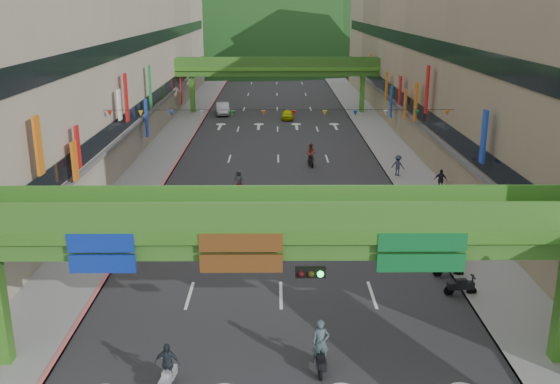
{
  "coord_description": "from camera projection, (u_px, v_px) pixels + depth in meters",
  "views": [
    {
      "loc": [
        -0.25,
        -15.84,
        13.81
      ],
      "look_at": [
        0.0,
        18.0,
        3.5
      ],
      "focal_mm": 40.0,
      "sensor_mm": 36.0,
      "label": 1
    }
  ],
  "objects": [
    {
      "name": "pedestrian_dark",
      "position": [
        440.0,
        182.0,
        47.01
      ],
      "size": [
        1.06,
        0.75,
        1.67
      ],
      "primitive_type": "imported",
      "rotation": [
        0.0,
        0.0,
        -0.39
      ],
      "color": "#22232B",
      "rests_on": "ground"
    },
    {
      "name": "scooter_rider_mid",
      "position": [
        311.0,
        155.0,
        54.44
      ],
      "size": [
        0.94,
        1.59,
        2.08
      ],
      "color": "black",
      "rests_on": "ground"
    },
    {
      "name": "scooter_rider_far",
      "position": [
        239.0,
        182.0,
        46.5
      ],
      "size": [
        0.83,
        1.59,
        1.88
      ],
      "color": "maroon",
      "rests_on": "ground"
    },
    {
      "name": "overpass_far",
      "position": [
        277.0,
        71.0,
        79.78
      ],
      "size": [
        28.0,
        2.2,
        7.1
      ],
      "color": "#4C9E2D",
      "rests_on": "ground"
    },
    {
      "name": "curb_left",
      "position": [
        193.0,
        136.0,
        66.91
      ],
      "size": [
        0.2,
        140.0,
        0.18
      ],
      "primitive_type": "cube",
      "color": "#CC5959",
      "rests_on": "ground"
    },
    {
      "name": "car_silver",
      "position": [
        223.0,
        109.0,
        79.88
      ],
      "size": [
        2.11,
        4.83,
        1.54
      ],
      "primitive_type": "imported",
      "rotation": [
        0.0,
        0.0,
        0.1
      ],
      "color": "#9D9FA4",
      "rests_on": "ground"
    },
    {
      "name": "car_yellow",
      "position": [
        287.0,
        114.0,
        76.63
      ],
      "size": [
        1.46,
        3.59,
        1.22
      ],
      "primitive_type": "imported",
      "rotation": [
        0.0,
        0.0,
        -0.01
      ],
      "color": "#BBC204",
      "rests_on": "ground"
    },
    {
      "name": "scooter_rider_near",
      "position": [
        320.0,
        348.0,
        24.04
      ],
      "size": [
        0.7,
        1.6,
        2.2
      ],
      "color": "black",
      "rests_on": "ground"
    },
    {
      "name": "parked_scooter_row",
      "position": [
        443.0,
        259.0,
        33.63
      ],
      "size": [
        1.6,
        7.15,
        1.08
      ],
      "color": "black",
      "rests_on": "ground"
    },
    {
      "name": "overpass_near",
      "position": [
        308.0,
        248.0,
        22.82
      ],
      "size": [
        28.0,
        12.27,
        7.1
      ],
      "color": "#4C9E2D",
      "rests_on": "ground"
    },
    {
      "name": "bunting_string",
      "position": [
        279.0,
        113.0,
        46.14
      ],
      "size": [
        26.0,
        0.36,
        0.47
      ],
      "color": "black",
      "rests_on": "ground"
    },
    {
      "name": "sidewalk_right",
      "position": [
        380.0,
        136.0,
        67.06
      ],
      "size": [
        4.0,
        140.0,
        0.15
      ],
      "primitive_type": "cube",
      "color": "gray",
      "rests_on": "ground"
    },
    {
      "name": "curb_right",
      "position": [
        362.0,
        136.0,
        67.04
      ],
      "size": [
        0.2,
        140.0,
        0.18
      ],
      "primitive_type": "cube",
      "color": "gray",
      "rests_on": "ground"
    },
    {
      "name": "scooter_rider_left",
      "position": [
        167.0,
        367.0,
        22.87
      ],
      "size": [
        0.99,
        1.6,
        1.97
      ],
      "color": "#97979F",
      "rests_on": "ground"
    },
    {
      "name": "pedestrian_red",
      "position": [
        461.0,
        254.0,
        33.69
      ],
      "size": [
        0.89,
        0.76,
        1.6
      ],
      "primitive_type": "imported",
      "rotation": [
        0.0,
        0.0,
        -0.21
      ],
      "color": "#9D2A37",
      "rests_on": "ground"
    },
    {
      "name": "building_row_right",
      "position": [
        461.0,
        46.0,
        64.38
      ],
      "size": [
        12.8,
        95.0,
        19.0
      ],
      "color": "gray",
      "rests_on": "ground"
    },
    {
      "name": "sidewalk_left",
      "position": [
        175.0,
        136.0,
        66.91
      ],
      "size": [
        4.0,
        140.0,
        0.15
      ],
      "primitive_type": "cube",
      "color": "gray",
      "rests_on": "ground"
    },
    {
      "name": "pedestrian_blue",
      "position": [
        398.0,
        167.0,
        51.13
      ],
      "size": [
        0.96,
        0.86,
        1.73
      ],
      "primitive_type": "imported",
      "rotation": [
        0.0,
        0.0,
        2.6
      ],
      "color": "#30364C",
      "rests_on": "ground"
    },
    {
      "name": "hill_left",
      "position": [
        222.0,
        55.0,
        172.12
      ],
      "size": [
        168.0,
        140.0,
        112.0
      ],
      "primitive_type": "ellipsoid",
      "color": "#1C4419",
      "rests_on": "ground"
    },
    {
      "name": "hill_right",
      "position": [
        357.0,
        49.0,
        191.54
      ],
      "size": [
        208.0,
        176.0,
        128.0
      ],
      "primitive_type": "ellipsoid",
      "color": "#1C4419",
      "rests_on": "ground"
    },
    {
      "name": "road_slab",
      "position": [
        278.0,
        136.0,
        67.0
      ],
      "size": [
        18.0,
        140.0,
        0.02
      ],
      "primitive_type": "cube",
      "color": "#28282B",
      "rests_on": "ground"
    },
    {
      "name": "building_row_left",
      "position": [
        94.0,
        47.0,
        64.11
      ],
      "size": [
        12.8,
        95.0,
        19.0
      ],
      "color": "#9E937F",
      "rests_on": "ground"
    }
  ]
}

